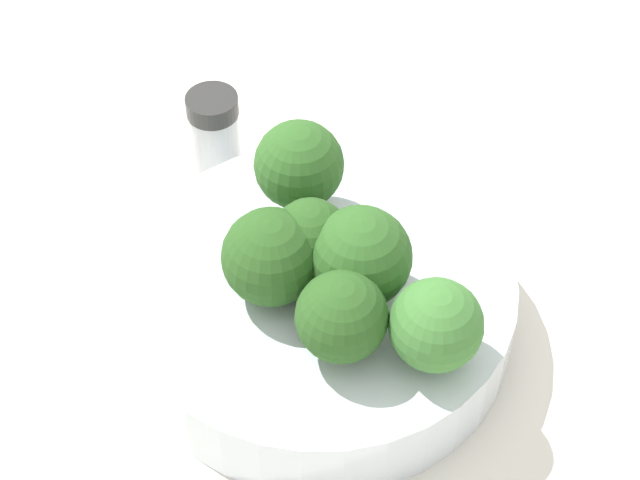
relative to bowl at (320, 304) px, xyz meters
The scene contains 10 objects.
ground_plane 0.02m from the bowl, ahead, with size 3.00×3.00×0.00m, color silver.
bowl is the anchor object (origin of this frame).
broccoli_floret_0 0.06m from the bowl, 136.02° to the left, with size 0.06×0.06×0.06m.
broccoli_floret_1 0.05m from the bowl, 52.02° to the left, with size 0.04×0.04×0.05m.
broccoli_floret_2 0.10m from the bowl, 105.26° to the right, with size 0.05×0.05×0.05m.
broccoli_floret_3 0.06m from the bowl, 101.42° to the right, with size 0.06×0.06×0.06m.
broccoli_floret_4 0.08m from the bowl, 40.32° to the left, with size 0.05×0.05×0.07m.
broccoli_floret_5 0.07m from the bowl, 140.15° to the right, with size 0.05×0.05×0.05m.
pepper_shaker 0.16m from the bowl, 54.01° to the left, with size 0.03×0.03×0.06m.
almond_crumb_0 0.13m from the bowl, 12.76° to the right, with size 0.01×0.00×0.01m, color tan.
Camera 1 is at (-0.35, -0.18, 0.52)m, focal length 60.00 mm.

